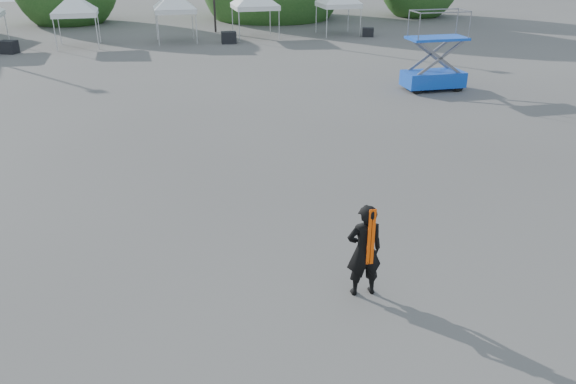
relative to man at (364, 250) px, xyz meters
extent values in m
plane|color=#474442|center=(-1.14, 2.70, -0.97)|extent=(120.00, 120.00, 0.00)
cylinder|color=#382314|center=(-9.14, 42.70, 0.17)|extent=(0.36, 0.36, 2.27)
cylinder|color=#382314|center=(7.86, 41.70, 0.43)|extent=(0.36, 0.36, 2.80)
cylinder|color=#382314|center=(20.86, 39.70, 0.08)|extent=(0.36, 0.36, 2.10)
cylinder|color=silver|center=(-12.10, 32.60, 0.03)|extent=(0.06, 0.06, 2.00)
cylinder|color=silver|center=(-8.79, 29.44, 0.03)|extent=(0.06, 0.06, 2.00)
cylinder|color=silver|center=(-6.30, 29.44, 0.03)|extent=(0.06, 0.06, 2.00)
cylinder|color=silver|center=(-8.79, 31.93, 0.03)|extent=(0.06, 0.06, 2.00)
cylinder|color=silver|center=(-6.30, 31.93, 0.03)|extent=(0.06, 0.06, 2.00)
cube|color=silver|center=(-7.55, 30.68, 1.11)|extent=(2.69, 2.69, 0.30)
cylinder|color=silver|center=(-2.52, 29.75, 0.03)|extent=(0.06, 0.06, 2.00)
cylinder|color=silver|center=(-0.05, 29.75, 0.03)|extent=(0.06, 0.06, 2.00)
cylinder|color=silver|center=(-2.52, 32.23, 0.03)|extent=(0.06, 0.06, 2.00)
cylinder|color=silver|center=(-0.05, 32.23, 0.03)|extent=(0.06, 0.06, 2.00)
cube|color=silver|center=(-1.28, 30.99, 1.11)|extent=(2.68, 2.68, 0.30)
cylinder|color=silver|center=(2.90, 30.22, 0.03)|extent=(0.06, 0.06, 2.00)
cylinder|color=silver|center=(5.69, 30.22, 0.03)|extent=(0.06, 0.06, 2.00)
cylinder|color=silver|center=(2.90, 33.01, 0.03)|extent=(0.06, 0.06, 2.00)
cylinder|color=silver|center=(5.69, 33.01, 0.03)|extent=(0.06, 0.06, 2.00)
cube|color=silver|center=(4.30, 31.61, 1.11)|extent=(2.99, 2.99, 0.30)
cylinder|color=silver|center=(9.08, 30.02, 0.03)|extent=(0.06, 0.06, 2.00)
cylinder|color=silver|center=(11.60, 30.02, 0.03)|extent=(0.06, 0.06, 2.00)
cylinder|color=silver|center=(9.08, 32.54, 0.03)|extent=(0.06, 0.06, 2.00)
cylinder|color=silver|center=(11.60, 32.54, 0.03)|extent=(0.06, 0.06, 2.00)
cube|color=silver|center=(10.34, 31.28, 1.11)|extent=(2.72, 2.72, 0.30)
imported|color=black|center=(0.00, 0.00, 0.00)|extent=(0.73, 0.50, 1.94)
cube|color=#FF4C05|center=(0.00, -0.19, 0.38)|extent=(0.15, 0.03, 1.16)
cube|color=#0D23B1|center=(9.21, 14.60, -0.46)|extent=(2.78, 1.45, 0.69)
cube|color=#0D23B1|center=(9.21, 14.60, 1.37)|extent=(2.66, 1.39, 0.11)
cylinder|color=black|center=(8.17, 14.06, -0.76)|extent=(0.42, 0.18, 0.41)
cylinder|color=black|center=(10.22, 14.00, -0.76)|extent=(0.42, 0.18, 0.41)
cylinder|color=black|center=(8.20, 15.20, -0.76)|extent=(0.42, 0.18, 0.41)
cylinder|color=black|center=(10.25, 15.15, -0.76)|extent=(0.42, 0.18, 0.41)
cube|color=black|center=(-11.56, 29.34, -0.59)|extent=(1.20, 1.09, 0.76)
cube|color=black|center=(2.06, 29.56, -0.59)|extent=(1.03, 0.83, 0.76)
cube|color=black|center=(12.16, 29.88, -0.66)|extent=(0.96, 0.85, 0.61)
camera|label=1|loc=(-3.77, -8.68, 5.47)|focal=35.00mm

